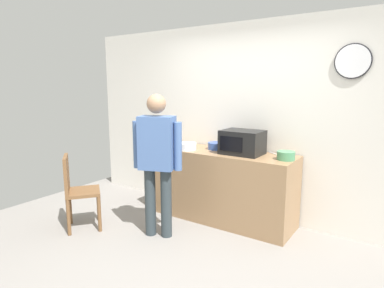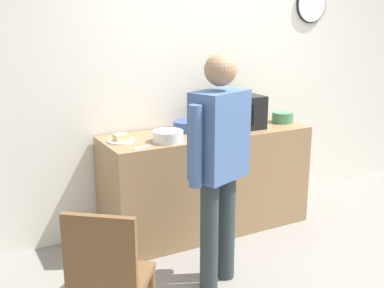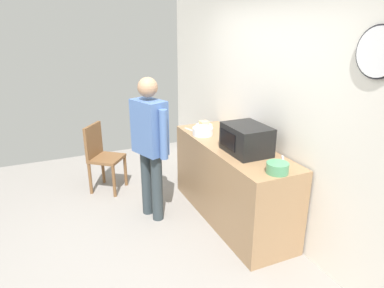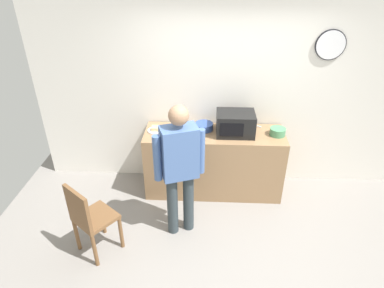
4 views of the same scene
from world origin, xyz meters
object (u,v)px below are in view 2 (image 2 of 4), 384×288
spoon_utensil (245,119)px  cereal_bowl (187,126)px  fork_utensil (142,147)px  person_standing (219,156)px  microwave (233,112)px  wooden_chair (108,278)px  mixing_bowl (168,136)px  salad_bowl (283,117)px  sandwich_plate (121,139)px

spoon_utensil → cereal_bowl: bearing=-168.6°
cereal_bowl → spoon_utensil: size_ratio=1.48×
fork_utensil → person_standing: person_standing is taller
fork_utensil → microwave: bearing=12.9°
fork_utensil → wooden_chair: size_ratio=0.18×
cereal_bowl → wooden_chair: (-1.22, -1.36, -0.45)m
wooden_chair → fork_utensil: bearing=58.0°
mixing_bowl → fork_utensil: size_ratio=1.47×
salad_bowl → spoon_utensil: (-0.25, 0.26, -0.05)m
mixing_bowl → spoon_utensil: (1.04, 0.40, -0.04)m
microwave → sandwich_plate: (-1.07, 0.02, -0.13)m
salad_bowl → wooden_chair: bearing=-150.4°
sandwich_plate → salad_bowl: 1.63m
cereal_bowl → spoon_utensil: (0.73, 0.15, -0.04)m
salad_bowl → wooden_chair: size_ratio=0.22×
sandwich_plate → spoon_utensil: size_ratio=1.30×
microwave → wooden_chair: size_ratio=0.53×
sandwich_plate → salad_bowl: size_ratio=1.07×
salad_bowl → microwave: bearing=178.3°
sandwich_plate → salad_bowl: (1.63, -0.04, 0.03)m
cereal_bowl → spoon_utensil: bearing=11.4°
mixing_bowl → fork_utensil: (-0.26, -0.07, -0.04)m
microwave → mixing_bowl: (-0.73, -0.16, -0.10)m
microwave → spoon_utensil: 0.42m
salad_bowl → person_standing: bearing=-145.9°
person_standing → wooden_chair: size_ratio=1.80×
fork_utensil → mixing_bowl: bearing=14.6°
spoon_utensil → fork_utensil: bearing=-160.0°
fork_utensil → person_standing: (0.32, -0.62, 0.05)m
cereal_bowl → person_standing: bearing=-105.1°
cereal_bowl → fork_utensil: 0.66m
cereal_bowl → wooden_chair: 1.89m
salad_bowl → mixing_bowl: salad_bowl is taller
person_standing → salad_bowl: bearing=34.1°
cereal_bowl → mixing_bowl: bearing=-140.8°
microwave → sandwich_plate: 1.08m
mixing_bowl → salad_bowl: bearing=6.3°
salad_bowl → cereal_bowl: bearing=173.3°
salad_bowl → spoon_utensil: size_ratio=1.22×
sandwich_plate → mixing_bowl: mixing_bowl is taller
microwave → salad_bowl: size_ratio=2.42×
sandwich_plate → cereal_bowl: size_ratio=0.88×
sandwich_plate → wooden_chair: size_ratio=0.24×
cereal_bowl → person_standing: person_standing is taller
person_standing → fork_utensil: bearing=117.0°
fork_utensil → salad_bowl: bearing=7.7°
microwave → salad_bowl: 0.57m
cereal_bowl → wooden_chair: bearing=-131.9°
cereal_bowl → mixing_bowl: mixing_bowl is taller
salad_bowl → sandwich_plate: bearing=178.7°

